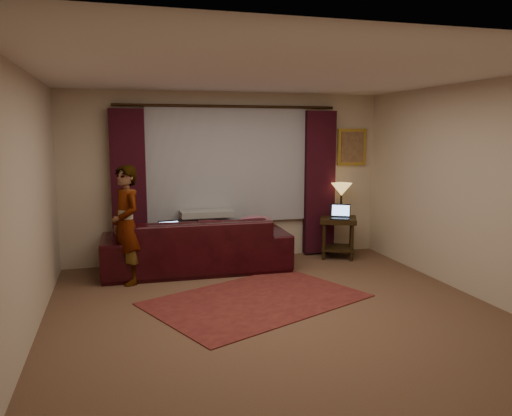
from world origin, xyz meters
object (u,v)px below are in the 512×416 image
(laptop_table, at_px, (340,212))
(person, at_px, (126,225))
(sofa, at_px, (196,234))
(end_table, at_px, (338,237))
(laptop_sofa, at_px, (171,230))
(tiffany_lamp, at_px, (341,200))

(laptop_table, bearing_deg, person, -145.69)
(laptop_table, xyz_separation_m, person, (-3.25, -0.39, 0.03))
(sofa, distance_m, end_table, 2.32)
(laptop_sofa, distance_m, person, 0.66)
(tiffany_lamp, bearing_deg, person, -169.22)
(laptop_sofa, xyz_separation_m, laptop_table, (2.64, 0.17, 0.11))
(sofa, relative_size, person, 1.69)
(sofa, relative_size, laptop_sofa, 8.01)
(laptop_sofa, bearing_deg, laptop_table, -4.56)
(laptop_sofa, height_order, tiffany_lamp, tiffany_lamp)
(end_table, bearing_deg, laptop_table, -104.88)
(sofa, xyz_separation_m, tiffany_lamp, (2.40, 0.26, 0.38))
(end_table, relative_size, laptop_table, 1.94)
(laptop_sofa, relative_size, tiffany_lamp, 0.62)
(sofa, relative_size, tiffany_lamp, 4.97)
(tiffany_lamp, height_order, person, person)
(sofa, xyz_separation_m, person, (-0.98, -0.38, 0.25))
(end_table, xyz_separation_m, person, (-3.28, -0.53, 0.46))
(laptop_sofa, bearing_deg, tiffany_lamp, 0.49)
(sofa, bearing_deg, end_table, -174.78)
(sofa, xyz_separation_m, laptop_table, (2.27, 0.00, 0.22))
(end_table, xyz_separation_m, tiffany_lamp, (0.10, 0.12, 0.59))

